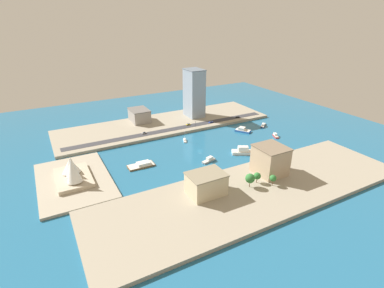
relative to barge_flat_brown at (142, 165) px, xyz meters
name	(u,v)px	position (x,y,z in m)	size (l,w,h in m)	color
ground_plane	(200,151)	(3.05, -57.57, -1.25)	(440.00, 440.00, 0.00)	#23668E
quay_west	(255,191)	(-76.02, -57.57, 0.12)	(70.00, 240.00, 2.74)	#9E937F
quay_east	(165,124)	(82.13, -57.57, 0.12)	(70.00, 240.00, 2.74)	#9E937F
peninsula_point	(74,180)	(1.06, 53.56, -0.25)	(80.16, 51.44, 2.00)	#A89E89
road_strip	(174,129)	(59.28, -57.57, 1.56)	(9.35, 228.00, 0.15)	#38383D
barge_flat_brown	(142,165)	(0.00, 0.00, 0.00)	(10.23, 22.95, 3.41)	brown
water_taxi_orange	(275,144)	(-21.68, -127.13, 0.33)	(13.87, 8.18, 4.12)	orange
patrol_launch_navy	(263,125)	(25.82, -152.94, -0.05)	(12.86, 13.97, 3.50)	#1E284C
sailboat_small_white	(185,140)	(29.76, -55.59, -0.34)	(9.89, 5.87, 12.87)	white
ferry_white_commuter	(245,151)	(-21.49, -90.63, 1.06)	(18.61, 25.29, 7.10)	silver
yacht_sleek_gray	(209,160)	(-19.14, -53.81, 0.19)	(7.45, 14.56, 3.90)	#999EA3
tugboat_red	(276,136)	(-4.52, -143.30, 0.05)	(10.87, 6.71, 3.46)	red
catamaran_blue	(243,130)	(23.32, -122.36, 0.48)	(17.76, 15.41, 4.78)	blue
tower_tall_glass	(194,93)	(88.53, -98.36, 29.41)	(24.96, 18.51, 55.78)	#8C9EB2
carpark_squat_concrete	(139,115)	(100.65, -33.59, 8.63)	(26.58, 19.80, 14.23)	gray
apartment_midrise_tan	(270,160)	(-62.66, -81.90, 12.73)	(23.45, 21.71, 22.43)	tan
office_block_beige	(206,184)	(-63.99, -24.00, 9.32)	(19.07, 25.39, 15.61)	#C6B793
suv_black	(238,117)	(56.98, -140.25, 2.37)	(2.17, 5.14, 1.48)	black
taxi_yellow_cab	(188,124)	(62.37, -76.74, 2.40)	(2.13, 5.08, 1.56)	black
sedan_silver	(144,133)	(61.29, -24.44, 2.43)	(2.04, 4.75, 1.63)	black
hatchback_blue	(211,122)	(57.17, -102.78, 2.45)	(1.98, 4.96, 1.67)	black
traffic_light_waterfront	(196,123)	(53.50, -80.99, 5.83)	(0.36, 0.36, 6.50)	black
opera_landmark	(72,171)	(0.41, 53.56, 7.95)	(38.69, 24.81, 22.88)	#BCAD93
park_tree_cluster	(256,178)	(-72.26, -60.91, 7.95)	(13.42, 21.68, 10.50)	brown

